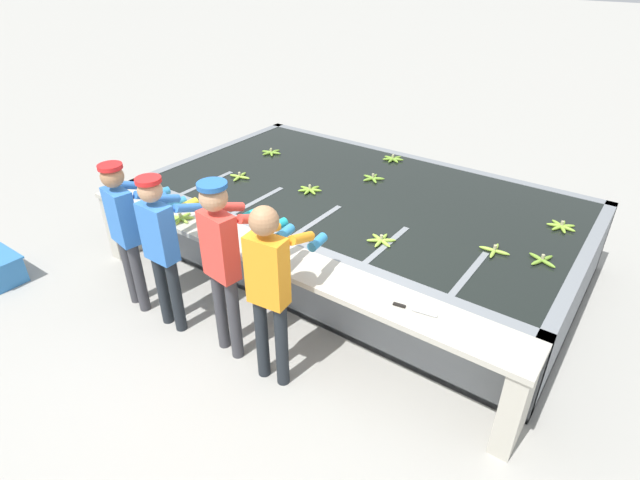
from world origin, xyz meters
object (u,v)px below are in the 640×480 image
object	(u,v)px
worker_1	(163,241)
worker_3	(270,281)
knife_0	(408,308)
banana_bunch_floating_2	(271,152)
banana_bunch_ledge_0	(180,218)
worker_0	(127,224)
banana_bunch_floating_4	(494,251)
banana_bunch_floating_5	(393,159)
knife_1	(131,200)
banana_bunch_floating_7	(542,260)
banana_bunch_floating_1	(373,178)
banana_bunch_floating_8	(381,240)
banana_bunch_floating_3	(240,177)
worker_2	(224,254)
banana_bunch_floating_0	(310,190)
banana_bunch_floating_6	(561,226)

from	to	relation	value
worker_1	worker_3	bearing A→B (deg)	1.66
worker_1	knife_0	bearing A→B (deg)	13.88
banana_bunch_floating_2	banana_bunch_ledge_0	bearing A→B (deg)	-76.13
worker_0	banana_bunch_floating_2	xyz separation A→B (m)	(-0.30, 2.49, -0.08)
banana_bunch_floating_2	banana_bunch_floating_4	distance (m)	3.40
banana_bunch_floating_2	banana_bunch_floating_5	bearing A→B (deg)	27.56
banana_bunch_floating_5	knife_1	xyz separation A→B (m)	(-1.76, -2.78, -0.01)
banana_bunch_floating_4	banana_bunch_floating_7	bearing A→B (deg)	12.73
worker_3	banana_bunch_floating_7	xyz separation A→B (m)	(1.61, 1.82, -0.14)
banana_bunch_floating_1	banana_bunch_floating_4	distance (m)	1.92
banana_bunch_floating_8	banana_bunch_ledge_0	world-z (taller)	banana_bunch_ledge_0
banana_bunch_floating_1	banana_bunch_floating_2	size ratio (longest dim) A/B	0.98
banana_bunch_floating_1	banana_bunch_floating_4	xyz separation A→B (m)	(1.75, -0.78, 0.00)
banana_bunch_floating_2	banana_bunch_floating_3	size ratio (longest dim) A/B	1.00
worker_2	banana_bunch_floating_3	distance (m)	2.07
banana_bunch_floating_0	banana_bunch_ledge_0	size ratio (longest dim) A/B	1.00
banana_bunch_floating_4	knife_1	size ratio (longest dim) A/B	0.90
worker_0	banana_bunch_ledge_0	distance (m)	0.53
worker_2	banana_bunch_floating_5	xyz separation A→B (m)	(-0.12, 3.18, -0.18)
banana_bunch_floating_5	knife_1	size ratio (longest dim) A/B	0.90
banana_bunch_floating_8	banana_bunch_ledge_0	size ratio (longest dim) A/B	1.01
banana_bunch_floating_2	knife_0	world-z (taller)	banana_bunch_floating_2
banana_bunch_floating_5	knife_0	xyz separation A→B (m)	(1.61, -2.70, -0.01)
banana_bunch_ledge_0	knife_0	size ratio (longest dim) A/B	0.80
banana_bunch_floating_5	banana_bunch_floating_8	xyz separation A→B (m)	(0.93, -1.93, 0.00)
banana_bunch_floating_3	banana_bunch_floating_4	xyz separation A→B (m)	(3.09, 0.13, 0.00)
knife_0	banana_bunch_floating_7	bearing A→B (deg)	63.27
worker_1	banana_bunch_floating_3	xyz separation A→B (m)	(-0.61, 1.63, -0.09)
banana_bunch_floating_7	worker_2	bearing A→B (deg)	-140.31
banana_bunch_floating_0	banana_bunch_floating_7	bearing A→B (deg)	0.38
worker_0	worker_1	size ratio (longest dim) A/B	0.99
banana_bunch_floating_4	banana_bunch_floating_3	bearing A→B (deg)	-177.61
worker_1	banana_bunch_floating_0	bearing A→B (deg)	80.71
worker_0	banana_bunch_floating_6	size ratio (longest dim) A/B	5.64
banana_bunch_floating_2	banana_bunch_floating_8	xyz separation A→B (m)	(2.39, -1.18, 0.00)
banana_bunch_floating_0	worker_3	bearing A→B (deg)	-61.80
banana_bunch_floating_3	banana_bunch_floating_6	bearing A→B (deg)	15.73
banana_bunch_ledge_0	knife_1	world-z (taller)	banana_bunch_ledge_0
banana_bunch_floating_4	worker_0	bearing A→B (deg)	-149.78
banana_bunch_floating_2	banana_bunch_floating_4	size ratio (longest dim) A/B	0.99
banana_bunch_floating_0	banana_bunch_ledge_0	distance (m)	1.49
banana_bunch_floating_0	knife_1	world-z (taller)	banana_bunch_floating_0
worker_3	banana_bunch_floating_2	world-z (taller)	worker_3
banana_bunch_floating_4	knife_1	bearing A→B (deg)	-160.46
banana_bunch_floating_0	banana_bunch_ledge_0	world-z (taller)	banana_bunch_ledge_0
banana_bunch_floating_6	worker_0	bearing A→B (deg)	-142.54
knife_1	worker_0	bearing A→B (deg)	-37.47
banana_bunch_floating_7	banana_bunch_floating_2	bearing A→B (deg)	170.28
worker_0	banana_bunch_floating_4	size ratio (longest dim) A/B	5.61
worker_1	banana_bunch_floating_1	xyz separation A→B (m)	(0.72, 2.54, -0.09)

